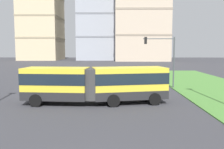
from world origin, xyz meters
name	(u,v)px	position (x,y,z in m)	size (l,w,h in m)	color
articulated_bus	(96,84)	(-0.36, 13.73, 1.65)	(11.99, 3.74, 3.00)	yellow
car_navy_sedan	(59,78)	(-6.04, 25.07, 0.75)	(4.60, 2.49, 1.58)	#19234C
traffic_light_far_right	(164,53)	(6.83, 22.00, 4.06)	(3.65, 0.28, 5.90)	#474C51
apartment_tower_centre	(142,13)	(11.47, 91.93, 18.67)	(20.57, 16.54, 37.29)	#C6B299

